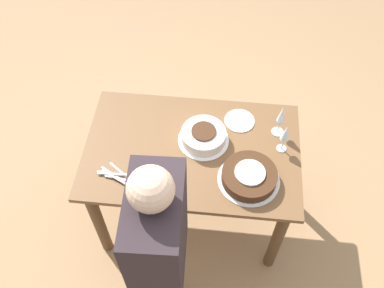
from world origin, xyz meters
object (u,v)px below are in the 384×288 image
wine_glass_far (286,134)px  wine_glass_near (282,115)px  cake_center_white (204,136)px  cake_front_chocolate (249,176)px  person_cutting (160,250)px

wine_glass_far → wine_glass_near: bearing=99.9°
cake_center_white → cake_front_chocolate: 0.36m
cake_center_white → person_cutting: 0.78m
cake_front_chocolate → wine_glass_near: size_ratio=1.47×
cake_center_white → wine_glass_near: 0.46m
wine_glass_near → person_cutting: size_ratio=0.15×
cake_front_chocolate → person_cutting: bearing=-128.0°
wine_glass_near → cake_front_chocolate: bearing=-114.9°
cake_front_chocolate → wine_glass_far: bearing=51.5°
cake_center_white → person_cutting: size_ratio=0.19×
cake_center_white → person_cutting: (-0.13, -0.76, 0.13)m
cake_center_white → cake_front_chocolate: size_ratio=0.87×
cake_front_chocolate → wine_glass_near: wine_glass_near is taller
wine_glass_near → cake_center_white: bearing=-166.2°
cake_front_chocolate → wine_glass_near: (0.16, 0.35, 0.12)m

